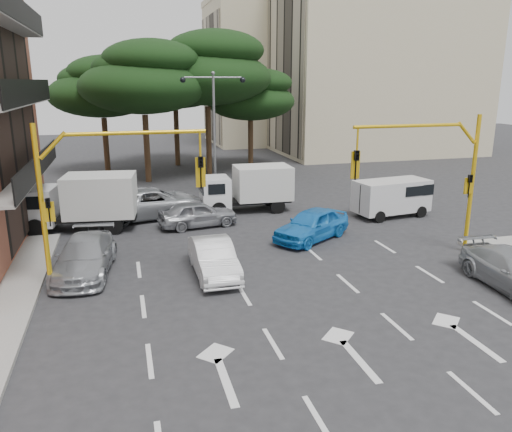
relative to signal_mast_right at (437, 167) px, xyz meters
The scene contains 20 objects.
ground 8.08m from the signal_mast_right, 163.69° to the right, with size 120.00×120.00×0.00m, color #28282B.
median_strip 16.03m from the signal_mast_right, 115.91° to the left, with size 1.40×6.00×0.15m, color gray.
apartment_beige_near 33.22m from the signal_mast_right, 66.34° to the left, with size 20.20×12.15×18.70m.
apartment_beige_far 42.69m from the signal_mast_right, 81.67° to the left, with size 16.20×12.15×16.70m.
pine_left_near 22.98m from the signal_mast_right, 118.29° to the left, with size 9.15×9.15×10.23m.
pine_center 23.13m from the signal_mast_right, 104.66° to the left, with size 9.98×9.98×11.16m.
pine_left_far 27.79m from the signal_mast_right, 119.84° to the left, with size 8.32×8.32×9.30m.
pine_right 24.14m from the signal_mast_right, 94.17° to the left, with size 7.49×7.49×8.37m.
pine_back 28.30m from the signal_mast_right, 106.03° to the left, with size 9.15×9.15×10.23m.
signal_mast_right is the anchor object (origin of this frame).
signal_mast_left 13.61m from the signal_mast_right, behind, with size 5.79×0.37×6.00m.
street_lamp_center 15.65m from the signal_mast_right, 115.91° to the left, with size 4.16×0.36×7.77m.
car_white_hatch 10.01m from the signal_mast_right, behind, with size 1.46×4.18×1.38m, color silver.
car_blue_compact 6.22m from the signal_mast_right, 140.74° to the left, with size 1.76×4.38×1.49m, color blue.
car_silver_wagon 14.75m from the signal_mast_right, behind, with size 2.00×4.93×1.43m, color #A0A3A8.
car_silver_cross_a 14.93m from the signal_mast_right, 139.42° to the left, with size 2.74×5.94×1.65m, color #ACB0B5.
car_silver_cross_b 11.89m from the signal_mast_right, 142.25° to the left, with size 1.63×4.05×1.38m, color #92949A.
van_white 7.10m from the signal_mast_right, 74.89° to the left, with size 1.88×4.16×2.08m, color silver, non-canonical shape.
box_truck_a 17.05m from the signal_mast_right, 151.66° to the left, with size 2.40×5.72×2.82m, color silver, non-canonical shape.
box_truck_b 11.44m from the signal_mast_right, 121.37° to the left, with size 2.23×5.30×2.61m, color white, non-canonical shape.
Camera 1 is at (-5.85, -15.86, 7.33)m, focal length 35.00 mm.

